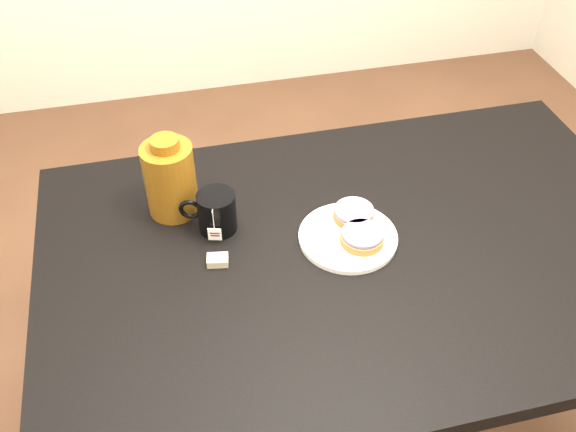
{
  "coord_description": "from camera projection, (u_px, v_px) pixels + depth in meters",
  "views": [
    {
      "loc": [
        -0.39,
        -0.94,
        1.75
      ],
      "look_at": [
        -0.15,
        0.07,
        0.81
      ],
      "focal_mm": 40.0,
      "sensor_mm": 36.0,
      "label": 1
    }
  ],
  "objects": [
    {
      "name": "bagel_back",
      "position": [
        354.0,
        214.0,
        1.45
      ],
      "size": [
        0.1,
        0.1,
        0.03
      ],
      "color": "brown",
      "rests_on": "plate"
    },
    {
      "name": "bagel_package",
      "position": [
        170.0,
        178.0,
        1.44
      ],
      "size": [
        0.14,
        0.14,
        0.2
      ],
      "rotation": [
        0.0,
        0.0,
        -0.25
      ],
      "color": "#5A320B",
      "rests_on": "table"
    },
    {
      "name": "teabag_pouch",
      "position": [
        218.0,
        260.0,
        1.37
      ],
      "size": [
        0.05,
        0.04,
        0.02
      ],
      "primitive_type": "cube",
      "rotation": [
        0.0,
        0.0,
        -0.18
      ],
      "color": "#C6B793",
      "rests_on": "table"
    },
    {
      "name": "ground_plane",
      "position": [
        341.0,
        424.0,
        1.92
      ],
      "size": [
        4.0,
        4.0,
        0.0
      ],
      "primitive_type": "plane",
      "color": "brown"
    },
    {
      "name": "plate",
      "position": [
        348.0,
        236.0,
        1.42
      ],
      "size": [
        0.22,
        0.22,
        0.02
      ],
      "color": "white",
      "rests_on": "table"
    },
    {
      "name": "mug",
      "position": [
        216.0,
        212.0,
        1.42
      ],
      "size": [
        0.14,
        0.11,
        0.1
      ],
      "rotation": [
        0.0,
        0.0,
        -0.29
      ],
      "color": "black",
      "rests_on": "table"
    },
    {
      "name": "table",
      "position": [
        357.0,
        272.0,
        1.47
      ],
      "size": [
        1.4,
        0.9,
        0.75
      ],
      "color": "black",
      "rests_on": "ground_plane"
    },
    {
      "name": "bagel_front",
      "position": [
        362.0,
        237.0,
        1.4
      ],
      "size": [
        0.11,
        0.11,
        0.03
      ],
      "color": "brown",
      "rests_on": "plate"
    }
  ]
}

